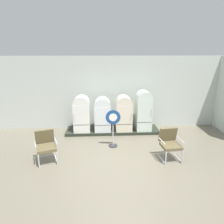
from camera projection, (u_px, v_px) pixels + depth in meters
ground at (118, 172)px, 5.94m from camera, size 12.00×10.00×0.05m
back_wall at (112, 92)px, 9.00m from camera, size 11.76×0.12×3.07m
display_plinth at (112, 130)px, 8.81m from camera, size 3.83×0.95×0.12m
refrigerator_0 at (82, 113)px, 8.38m from camera, size 0.64×0.63×1.46m
refrigerator_1 at (103, 113)px, 8.45m from camera, size 0.65×0.66×1.38m
refrigerator_2 at (124, 112)px, 8.50m from camera, size 0.65×0.68×1.43m
refrigerator_3 at (144, 109)px, 8.52m from camera, size 0.60×0.69×1.63m
armchair_left at (46, 144)px, 6.36m from camera, size 0.76×0.80×0.97m
armchair_right at (170, 142)px, 6.50m from camera, size 0.68×0.70×0.97m
sign_stand at (113, 128)px, 7.28m from camera, size 0.51×0.32×1.34m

